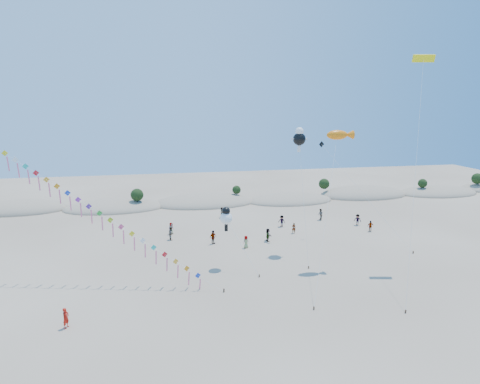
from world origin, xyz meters
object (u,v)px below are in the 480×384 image
Objects in this scene: fish_kite at (340,135)px; flyer_foreground at (66,318)px; kite_train at (64,191)px; parafoil_kite at (423,63)px.

fish_kite is 31.94m from flyer_foreground.
parafoil_kite is (37.73, -1.66, 12.93)m from kite_train.
kite_train is at bearing 178.23° from fish_kite.
flyer_foreground is at bearing -166.75° from parafoil_kite.
parafoil_kite is at bearing -2.52° from kite_train.
kite_train is at bearing 35.32° from flyer_foreground.
flyer_foreground is at bearing -161.27° from fish_kite.
flyer_foreground is (-36.09, -8.50, -21.36)m from parafoil_kite.
flyer_foreground is at bearing -80.86° from kite_train.
kite_train is 1.25× the size of parafoil_kite.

